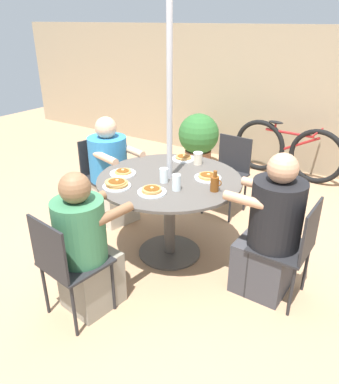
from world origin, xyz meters
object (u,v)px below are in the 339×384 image
at_px(diner_north, 111,175).
at_px(drinking_glass_b, 176,182).
at_px(potted_shrub, 198,138).
at_px(patio_chair_south, 291,245).
at_px(pancake_plate_c, 208,177).
at_px(syrup_bottle, 215,183).
at_px(patio_chair_east, 66,261).
at_px(pancake_plate_a, 123,173).
at_px(bicycle, 287,150).
at_px(patio_chair_north, 102,172).
at_px(diner_east, 85,250).
at_px(patio_chair_west, 229,170).
at_px(diner_south, 270,233).
at_px(drinking_glass_a, 164,175).
at_px(patio_table, 169,194).
at_px(pancake_plate_e, 152,191).
at_px(pancake_plate_d, 184,158).
at_px(coffee_cup, 198,158).
at_px(pancake_plate_b, 117,184).

bearing_deg(diner_north, drinking_glass_b, 83.75).
bearing_deg(potted_shrub, patio_chair_south, -46.88).
xyz_separation_m(pancake_plate_c, syrup_bottle, (0.16, -0.19, 0.05)).
bearing_deg(diner_north, syrup_bottle, 93.70).
xyz_separation_m(patio_chair_east, pancake_plate_a, (-0.25, 0.92, 0.28)).
bearing_deg(bicycle, patio_chair_north, -119.08).
relative_size(patio_chair_north, diner_east, 0.76).
distance_m(syrup_bottle, bicycle, 2.48).
xyz_separation_m(diner_north, patio_chair_west, (0.94, 0.85, -0.01)).
relative_size(patio_chair_west, pancake_plate_c, 3.68).
bearing_deg(diner_south, potted_shrub, 41.69).
bearing_deg(drinking_glass_a, patio_table, 96.63).
bearing_deg(patio_chair_west, patio_table, 90.00).
distance_m(diner_south, potted_shrub, 2.77).
bearing_deg(pancake_plate_a, patio_chair_north, 147.74).
xyz_separation_m(diner_east, bicycle, (0.39, 3.31, -0.12)).
height_order(pancake_plate_e, drinking_glass_b, drinking_glass_b).
distance_m(patio_chair_west, pancake_plate_d, 0.71).
bearing_deg(patio_chair_north, patio_chair_south, 96.65).
xyz_separation_m(diner_east, drinking_glass_b, (0.29, 0.73, 0.32)).
bearing_deg(patio_chair_west, diner_south, 131.08).
relative_size(diner_east, coffee_cup, 9.76).
xyz_separation_m(pancake_plate_d, pancake_plate_e, (0.19, -0.77, 0.00)).
xyz_separation_m(diner_south, patio_chair_west, (-0.85, 1.09, -0.04)).
xyz_separation_m(pancake_plate_e, bicycle, (0.23, 2.73, -0.40)).
bearing_deg(coffee_cup, diner_south, -26.40).
xyz_separation_m(pancake_plate_b, drinking_glass_a, (0.26, 0.29, 0.04)).
bearing_deg(bicycle, patio_chair_south, -69.31).
bearing_deg(pancake_plate_e, drinking_glass_b, 49.33).
bearing_deg(pancake_plate_c, potted_shrub, 121.40).
height_order(syrup_bottle, drinking_glass_a, syrup_bottle).
relative_size(diner_north, diner_east, 1.01).
xyz_separation_m(patio_chair_east, patio_chair_south, (1.20, 1.05, 0.00)).
height_order(patio_table, bicycle, patio_table).
bearing_deg(pancake_plate_d, patio_table, -72.83).
xyz_separation_m(patio_chair_west, drinking_glass_b, (0.12, -1.25, 0.33)).
distance_m(patio_chair_north, patio_chair_south, 2.14).
height_order(pancake_plate_a, syrup_bottle, syrup_bottle).
xyz_separation_m(pancake_plate_a, bicycle, (0.66, 2.56, -0.39)).
height_order(diner_north, pancake_plate_b, diner_north).
bearing_deg(diner_north, pancake_plate_b, 60.29).
distance_m(pancake_plate_d, drinking_glass_a, 0.57).
xyz_separation_m(patio_chair_north, pancake_plate_d, (0.90, 0.19, 0.28)).
xyz_separation_m(patio_table, pancake_plate_a, (-0.38, -0.15, 0.16)).
bearing_deg(patio_table, pancake_plate_d, 107.17).
xyz_separation_m(drinking_glass_b, potted_shrub, (-1.07, 2.25, -0.39)).
xyz_separation_m(patio_chair_east, coffee_cup, (0.16, 1.49, 0.32)).
bearing_deg(patio_chair_north, patio_table, 90.00).
distance_m(pancake_plate_a, coffee_cup, 0.71).
height_order(patio_table, pancake_plate_a, pancake_plate_a).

